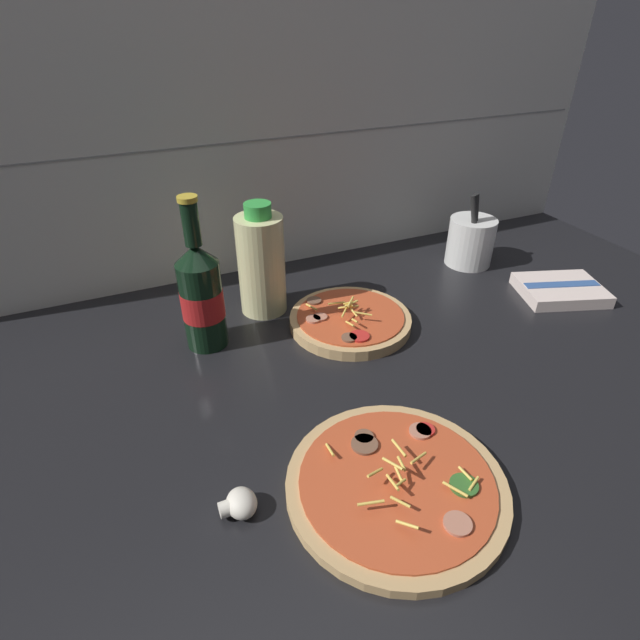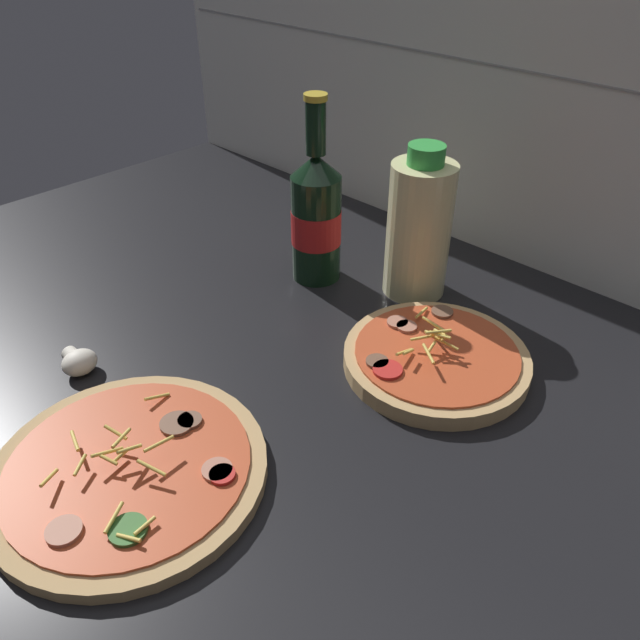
{
  "view_description": "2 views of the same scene",
  "coord_description": "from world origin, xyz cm",
  "px_view_note": "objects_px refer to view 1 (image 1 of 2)",
  "views": [
    {
      "loc": [
        -32.73,
        -52.89,
        53.28
      ],
      "look_at": [
        -6.06,
        7.19,
        10.98
      ],
      "focal_mm": 28.0,
      "sensor_mm": 36.0,
      "label": 1
    },
    {
      "loc": [
        34.62,
        -36.44,
        50.56
      ],
      "look_at": [
        -8.28,
        7.57,
        7.36
      ],
      "focal_mm": 35.0,
      "sensor_mm": 36.0,
      "label": 2
    }
  ],
  "objects_px": {
    "pizza_near": "(396,484)",
    "oil_bottle": "(261,263)",
    "pizza_far": "(350,320)",
    "utensil_crock": "(471,241)",
    "dish_towel": "(560,290)",
    "mushroom_left": "(240,504)",
    "beer_bottle": "(201,295)"
  },
  "relations": [
    {
      "from": "pizza_far",
      "to": "utensil_crock",
      "type": "xyz_separation_m",
      "value": [
        0.36,
        0.12,
        0.04
      ]
    },
    {
      "from": "pizza_far",
      "to": "utensil_crock",
      "type": "relative_size",
      "value": 1.35
    },
    {
      "from": "mushroom_left",
      "to": "utensil_crock",
      "type": "relative_size",
      "value": 0.27
    },
    {
      "from": "pizza_far",
      "to": "mushroom_left",
      "type": "distance_m",
      "value": 0.43
    },
    {
      "from": "pizza_near",
      "to": "dish_towel",
      "type": "xyz_separation_m",
      "value": [
        0.55,
        0.28,
        0.0
      ]
    },
    {
      "from": "pizza_far",
      "to": "oil_bottle",
      "type": "distance_m",
      "value": 0.19
    },
    {
      "from": "pizza_near",
      "to": "oil_bottle",
      "type": "height_order",
      "value": "oil_bottle"
    },
    {
      "from": "oil_bottle",
      "to": "utensil_crock",
      "type": "relative_size",
      "value": 1.29
    },
    {
      "from": "oil_bottle",
      "to": "dish_towel",
      "type": "xyz_separation_m",
      "value": [
        0.57,
        -0.19,
        -0.09
      ]
    },
    {
      "from": "oil_bottle",
      "to": "dish_towel",
      "type": "height_order",
      "value": "oil_bottle"
    },
    {
      "from": "beer_bottle",
      "to": "oil_bottle",
      "type": "relative_size",
      "value": 1.24
    },
    {
      "from": "pizza_near",
      "to": "utensil_crock",
      "type": "xyz_separation_m",
      "value": [
        0.48,
        0.47,
        0.05
      ]
    },
    {
      "from": "pizza_far",
      "to": "utensil_crock",
      "type": "bearing_deg",
      "value": 18.82
    },
    {
      "from": "pizza_far",
      "to": "dish_towel",
      "type": "bearing_deg",
      "value": -9.35
    },
    {
      "from": "pizza_far",
      "to": "dish_towel",
      "type": "height_order",
      "value": "pizza_far"
    },
    {
      "from": "pizza_near",
      "to": "oil_bottle",
      "type": "bearing_deg",
      "value": 91.43
    },
    {
      "from": "pizza_near",
      "to": "mushroom_left",
      "type": "bearing_deg",
      "value": 166.06
    },
    {
      "from": "dish_towel",
      "to": "oil_bottle",
      "type": "bearing_deg",
      "value": 161.12
    },
    {
      "from": "pizza_near",
      "to": "utensil_crock",
      "type": "height_order",
      "value": "utensil_crock"
    },
    {
      "from": "beer_bottle",
      "to": "pizza_near",
      "type": "bearing_deg",
      "value": -70.96
    },
    {
      "from": "pizza_near",
      "to": "mushroom_left",
      "type": "xyz_separation_m",
      "value": [
        -0.18,
        0.05,
        0.01
      ]
    },
    {
      "from": "pizza_near",
      "to": "dish_towel",
      "type": "distance_m",
      "value": 0.62
    },
    {
      "from": "utensil_crock",
      "to": "oil_bottle",
      "type": "bearing_deg",
      "value": -179.72
    },
    {
      "from": "beer_bottle",
      "to": "oil_bottle",
      "type": "distance_m",
      "value": 0.14
    },
    {
      "from": "beer_bottle",
      "to": "utensil_crock",
      "type": "bearing_deg",
      "value": 6.67
    },
    {
      "from": "beer_bottle",
      "to": "dish_towel",
      "type": "bearing_deg",
      "value": -10.15
    },
    {
      "from": "mushroom_left",
      "to": "dish_towel",
      "type": "bearing_deg",
      "value": 17.44
    },
    {
      "from": "pizza_far",
      "to": "utensil_crock",
      "type": "distance_m",
      "value": 0.39
    },
    {
      "from": "oil_bottle",
      "to": "utensil_crock",
      "type": "distance_m",
      "value": 0.49
    },
    {
      "from": "pizza_near",
      "to": "oil_bottle",
      "type": "xyz_separation_m",
      "value": [
        -0.01,
        0.47,
        0.09
      ]
    },
    {
      "from": "oil_bottle",
      "to": "mushroom_left",
      "type": "distance_m",
      "value": 0.47
    },
    {
      "from": "beer_bottle",
      "to": "dish_towel",
      "type": "distance_m",
      "value": 0.71
    }
  ]
}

